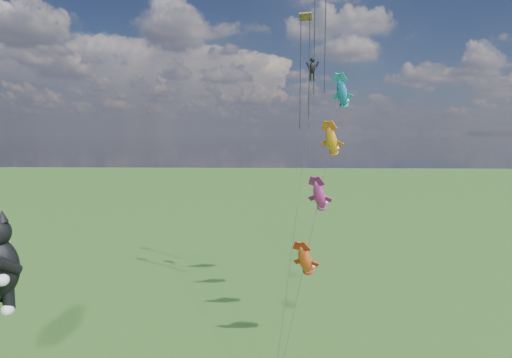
{
  "coord_description": "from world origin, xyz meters",
  "views": [
    {
      "loc": [
        13.95,
        -23.09,
        13.78
      ],
      "look_at": [
        12.77,
        8.5,
        10.44
      ],
      "focal_mm": 30.0,
      "sensor_mm": 36.0,
      "label": 1
    }
  ],
  "objects": [
    {
      "name": "parafoil_rig",
      "position": [
        17.1,
        11.64,
        19.55
      ],
      "size": [
        4.82,
        17.2,
        26.04
      ],
      "rotation": [
        0.0,
        0.0,
        -0.15
      ],
      "color": "brown",
      "rests_on": "ground"
    },
    {
      "name": "fish_windsock_rig",
      "position": [
        17.8,
        7.56,
        11.31
      ],
      "size": [
        6.33,
        14.75,
        20.19
      ],
      "rotation": [
        0.0,
        0.0,
        -0.08
      ],
      "color": "brown",
      "rests_on": "ground"
    }
  ]
}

